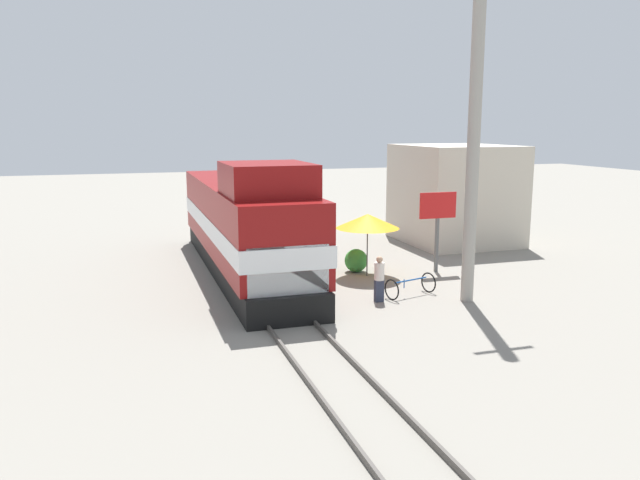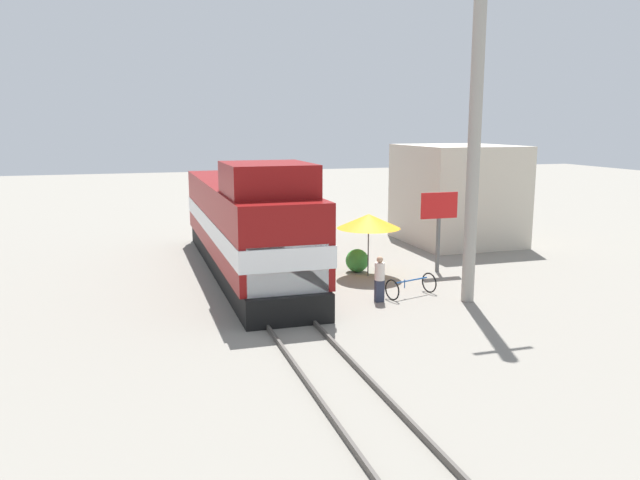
# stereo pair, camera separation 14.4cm
# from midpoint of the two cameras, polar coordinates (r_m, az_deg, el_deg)

# --- Properties ---
(ground_plane) EXTENTS (120.00, 120.00, 0.00)m
(ground_plane) POSITION_cam_midpoint_polar(r_m,az_deg,el_deg) (21.94, -5.10, -5.29)
(ground_plane) COLOR gray
(rail_near) EXTENTS (0.08, 33.40, 0.15)m
(rail_near) POSITION_cam_midpoint_polar(r_m,az_deg,el_deg) (21.78, -6.95, -5.24)
(rail_near) COLOR #4C4742
(rail_near) RESTS_ON ground_plane
(rail_far) EXTENTS (0.08, 33.40, 0.15)m
(rail_far) POSITION_cam_midpoint_polar(r_m,az_deg,el_deg) (22.08, -3.28, -4.97)
(rail_far) COLOR #4C4742
(rail_far) RESTS_ON ground_plane
(locomotive) EXTENTS (3.01, 15.14, 4.72)m
(locomotive) POSITION_cam_midpoint_polar(r_m,az_deg,el_deg) (25.07, -7.02, 1.28)
(locomotive) COLOR black
(locomotive) RESTS_ON ground_plane
(utility_pole) EXTENTS (1.80, 0.42, 11.37)m
(utility_pole) POSITION_cam_midpoint_polar(r_m,az_deg,el_deg) (21.28, 13.72, 9.61)
(utility_pole) COLOR #9E998E
(utility_pole) RESTS_ON ground_plane
(vendor_umbrella) EXTENTS (2.52, 2.52, 2.49)m
(vendor_umbrella) POSITION_cam_midpoint_polar(r_m,az_deg,el_deg) (24.65, 4.21, 1.74)
(vendor_umbrella) COLOR #4C4C4C
(vendor_umbrella) RESTS_ON ground_plane
(billboard_sign) EXTENTS (1.61, 0.12, 3.27)m
(billboard_sign) POSITION_cam_midpoint_polar(r_m,az_deg,el_deg) (25.70, 10.55, 2.45)
(billboard_sign) COLOR #595959
(billboard_sign) RESTS_ON ground_plane
(shrub_cluster) EXTENTS (0.95, 0.95, 0.95)m
(shrub_cluster) POSITION_cam_midpoint_polar(r_m,az_deg,el_deg) (25.58, 3.16, -1.88)
(shrub_cluster) COLOR #388C38
(shrub_cluster) RESTS_ON ground_plane
(person_bystander) EXTENTS (0.34, 0.34, 1.59)m
(person_bystander) POSITION_cam_midpoint_polar(r_m,az_deg,el_deg) (21.29, 5.24, -3.42)
(person_bystander) COLOR #2D3347
(person_bystander) RESTS_ON ground_plane
(bicycle) EXTENTS (1.94, 1.23, 0.73)m
(bicycle) POSITION_cam_midpoint_polar(r_m,az_deg,el_deg) (22.20, 8.09, -4.16)
(bicycle) COLOR black
(bicycle) RESTS_ON ground_plane
(building_block_distant) EXTENTS (5.06, 5.77, 4.94)m
(building_block_distant) POSITION_cam_midpoint_polar(r_m,az_deg,el_deg) (32.58, 12.10, 4.14)
(building_block_distant) COLOR beige
(building_block_distant) RESTS_ON ground_plane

